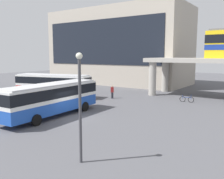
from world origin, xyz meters
TOP-DOWN VIEW (x-y plane):
  - ground_plane at (0.00, 10.00)m, footprint 120.00×120.00m
  - station_building at (-13.16, 28.49)m, footprint 29.31×13.05m
  - bus_main at (-1.86, -0.65)m, footprint 3.13×11.14m
  - bus_secondary at (-10.54, 7.32)m, footprint 11.32×5.23m
  - bicycle_blue at (6.53, 14.21)m, footprint 1.78×0.29m
  - pedestrian_at_kerb at (-2.85, 11.09)m, footprint 0.48×0.42m
  - lamp_post at (7.45, -6.96)m, footprint 0.36×0.36m

SIDE VIEW (x-z plane):
  - ground_plane at x=0.00m, z-range 0.00..0.00m
  - bicycle_blue at x=6.53m, z-range -0.16..0.88m
  - pedestrian_at_kerb at x=-2.85m, z-range -0.05..1.73m
  - bus_main at x=-1.86m, z-range 0.38..3.60m
  - bus_secondary at x=-10.54m, z-range 0.38..3.60m
  - lamp_post at x=7.45m, z-range 0.56..6.63m
  - station_building at x=-13.16m, z-range 0.00..15.32m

